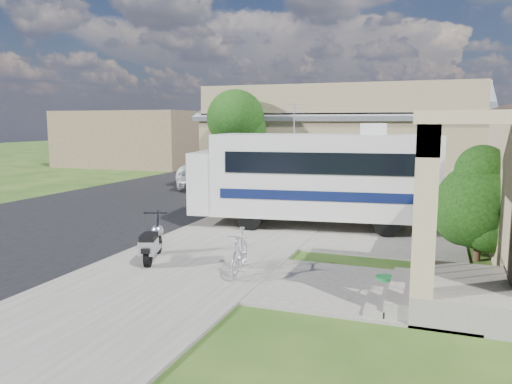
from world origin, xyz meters
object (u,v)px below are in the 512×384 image
(pickup_truck, at_px, (217,171))
(garden_hose, at_px, (386,282))
(bicycle, at_px, (240,254))
(shrub, at_px, (483,202))
(van, at_px, (269,158))
(scooter, at_px, (152,243))
(motorhome, at_px, (315,176))

(pickup_truck, distance_m, garden_hose, 16.21)
(bicycle, distance_m, pickup_truck, 14.90)
(shrub, relative_size, van, 0.43)
(pickup_truck, xyz_separation_m, van, (0.07, 8.06, 0.14))
(scooter, relative_size, pickup_truck, 0.28)
(van, bearing_deg, bicycle, -68.18)
(pickup_truck, xyz_separation_m, garden_hose, (9.64, -13.02, -0.70))
(motorhome, height_order, garden_hose, motorhome)
(motorhome, xyz_separation_m, scooter, (-2.54, -5.22, -1.13))
(motorhome, distance_m, scooter, 5.91)
(motorhome, distance_m, garden_hose, 5.88)
(bicycle, distance_m, van, 22.38)
(scooter, relative_size, van, 0.25)
(motorhome, relative_size, pickup_truck, 1.33)
(bicycle, height_order, van, van)
(motorhome, relative_size, shrub, 2.78)
(motorhome, xyz_separation_m, bicycle, (-0.33, -5.34, -1.14))
(van, bearing_deg, garden_hose, -60.87)
(shrub, height_order, garden_hose, shrub)
(bicycle, bearing_deg, pickup_truck, 106.02)
(bicycle, relative_size, garden_hose, 3.92)
(motorhome, bearing_deg, van, 105.45)
(motorhome, xyz_separation_m, pickup_truck, (-6.98, 7.99, -0.82))
(motorhome, relative_size, garden_hose, 19.05)
(pickup_truck, bearing_deg, van, -100.67)
(motorhome, height_order, shrub, motorhome)
(van, bearing_deg, shrub, -53.36)
(motorhome, relative_size, scooter, 4.80)
(bicycle, height_order, pickup_truck, pickup_truck)
(motorhome, distance_m, bicycle, 5.47)
(shrub, bearing_deg, scooter, -157.68)
(shrub, distance_m, van, 21.64)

